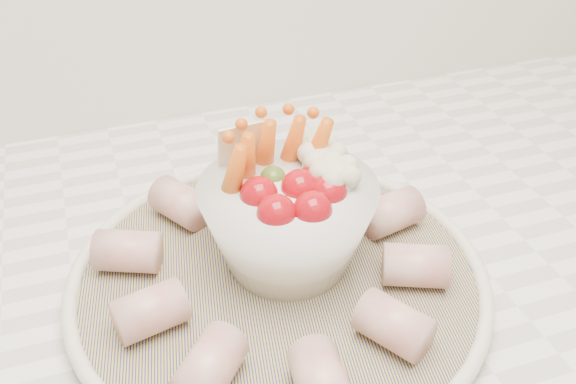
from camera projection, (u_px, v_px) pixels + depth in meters
name	position (u px, v px, depth m)	size (l,w,h in m)	color
serving_platter	(278.00, 278.00, 0.53)	(0.40, 0.40, 0.02)	navy
veggie_bowl	(290.00, 214.00, 0.52)	(0.14, 0.14, 0.12)	white
cured_meat_rolls	(277.00, 259.00, 0.52)	(0.29, 0.29, 0.03)	#BA5755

